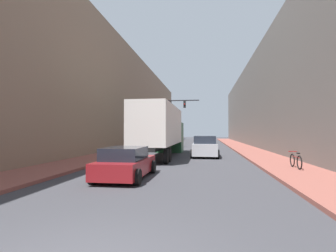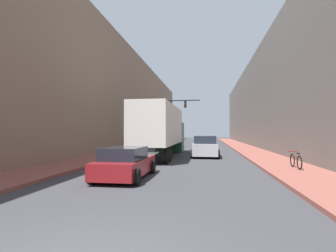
{
  "view_description": "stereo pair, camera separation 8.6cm",
  "coord_description": "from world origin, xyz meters",
  "views": [
    {
      "loc": [
        1.84,
        -3.48,
        2.07
      ],
      "look_at": [
        -0.55,
        12.9,
        2.43
      ],
      "focal_mm": 28.0,
      "sensor_mm": 36.0,
      "label": 1
    },
    {
      "loc": [
        1.92,
        -3.47,
        2.07
      ],
      "look_at": [
        -0.55,
        12.9,
        2.43
      ],
      "focal_mm": 28.0,
      "sensor_mm": 36.0,
      "label": 2
    }
  ],
  "objects": [
    {
      "name": "parked_bicycle",
      "position": [
        6.51,
        11.17,
        0.53
      ],
      "size": [
        0.44,
        1.82,
        0.86
      ],
      "color": "black",
      "rests_on": "sidewalk_right"
    },
    {
      "name": "sidewalk_left",
      "position": [
        -6.36,
        30.0,
        0.07
      ],
      "size": [
        3.1,
        80.0,
        0.15
      ],
      "color": "brown",
      "rests_on": "ground"
    },
    {
      "name": "traffic_signal_gantry",
      "position": [
        -3.36,
        30.35,
        4.41
      ],
      "size": [
        5.72,
        0.35,
        6.43
      ],
      "color": "black",
      "rests_on": "ground"
    },
    {
      "name": "sidewalk_right",
      "position": [
        6.36,
        30.0,
        0.07
      ],
      "size": [
        3.1,
        80.0,
        0.15
      ],
      "color": "brown",
      "rests_on": "ground"
    },
    {
      "name": "building_left",
      "position": [
        -10.91,
        30.0,
        6.59
      ],
      "size": [
        6.0,
        80.0,
        13.18
      ],
      "color": "#846B56",
      "rests_on": "ground"
    },
    {
      "name": "sedan_car",
      "position": [
        -1.72,
        7.85,
        0.66
      ],
      "size": [
        2.06,
        4.27,
        1.39
      ],
      "color": "maroon",
      "rests_on": "ground"
    },
    {
      "name": "suv_car",
      "position": [
        1.74,
        18.4,
        0.82
      ],
      "size": [
        2.19,
        4.43,
        1.73
      ],
      "color": "#B7B7BC",
      "rests_on": "ground"
    },
    {
      "name": "semi_truck",
      "position": [
        -1.83,
        18.04,
        2.28
      ],
      "size": [
        2.58,
        12.39,
        4.06
      ],
      "color": "silver",
      "rests_on": "ground"
    },
    {
      "name": "building_right",
      "position": [
        10.91,
        30.0,
        6.07
      ],
      "size": [
        6.0,
        80.0,
        12.14
      ],
      "color": "#66605B",
      "rests_on": "ground"
    }
  ]
}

